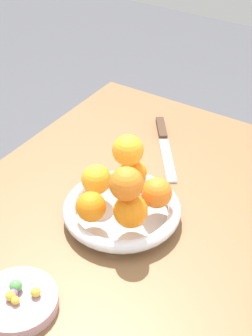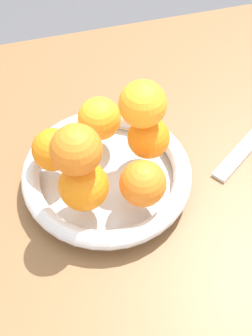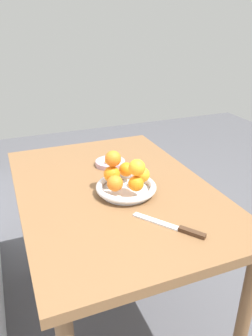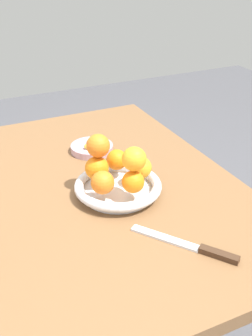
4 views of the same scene
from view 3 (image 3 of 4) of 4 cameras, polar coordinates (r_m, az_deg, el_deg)
The scene contains 18 objects.
ground_plane at distance 1.82m, azimuth -1.75°, elevation -24.39°, with size 6.00×6.00×0.00m, color #4C4C51.
dining_table at distance 1.39m, azimuth -2.09°, elevation -6.51°, with size 1.10×0.76×0.74m.
fruit_bowl at distance 1.29m, azimuth 0.02°, elevation -3.52°, with size 0.24×0.24×0.04m.
candy_dish at distance 1.54m, azimuth -2.76°, elevation 0.89°, with size 0.14×0.14×0.02m, color #B28C99.
orange_0 at distance 1.33m, azimuth 0.09°, elevation -0.33°, with size 0.06×0.06×0.06m, color orange.
orange_1 at distance 1.29m, azimuth -2.48°, elevation -1.10°, with size 0.07×0.07×0.07m, color orange.
orange_2 at distance 1.22m, azimuth -1.93°, elevation -2.69°, with size 0.06×0.06×0.06m, color orange.
orange_3 at distance 1.22m, azimuth 1.75°, elevation -2.73°, with size 0.06×0.06×0.06m, color orange.
orange_4 at distance 1.29m, azimuth 2.80°, elevation -1.19°, with size 0.06×0.06×0.06m, color orange.
orange_5 at distance 1.20m, azimuth 1.92°, elevation 0.08°, with size 0.06×0.06×0.06m, color orange.
orange_6 at distance 1.26m, azimuth -2.27°, elevation 1.65°, with size 0.06×0.06×0.06m, color orange.
candy_ball_0 at distance 1.51m, azimuth -3.41°, elevation 1.14°, with size 0.02×0.02×0.02m, color gold.
candy_ball_1 at distance 1.53m, azimuth -2.61°, elevation 1.59°, with size 0.02×0.02×0.02m, color #8C4C99.
candy_ball_2 at distance 1.52m, azimuth -2.26°, elevation 1.54°, with size 0.02×0.02×0.02m, color #4C9947.
candy_ball_3 at distance 1.52m, azimuth -2.22°, elevation 1.48°, with size 0.02×0.02×0.02m, color #C6384C.
candy_ball_4 at distance 1.54m, azimuth -3.14°, elevation 1.61°, with size 0.01×0.01×0.01m, color gold.
candy_ball_5 at distance 1.54m, azimuth -2.69°, elevation 1.71°, with size 0.02×0.02×0.02m, color gold.
knife at distance 1.11m, azimuth 8.42°, elevation -10.14°, with size 0.22×0.17×0.01m.
Camera 3 is at (-1.12, 0.39, 1.37)m, focal length 35.00 mm.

